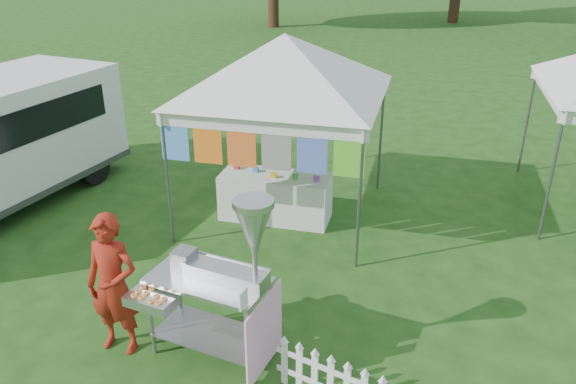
# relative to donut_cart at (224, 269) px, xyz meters

# --- Properties ---
(ground) EXTENTS (120.00, 120.00, 0.00)m
(ground) POSITION_rel_donut_cart_xyz_m (-0.32, 0.20, -1.19)
(ground) COLOR #1C4213
(ground) RESTS_ON ground
(canopy_main) EXTENTS (4.24, 4.24, 3.45)m
(canopy_main) POSITION_rel_donut_cart_xyz_m (-0.32, 3.70, 1.80)
(canopy_main) COLOR #59595E
(canopy_main) RESTS_ON ground
(donut_cart) EXTENTS (1.57, 0.97, 2.01)m
(donut_cart) POSITION_rel_donut_cart_xyz_m (0.00, 0.00, 0.00)
(donut_cart) COLOR gray
(donut_cart) RESTS_ON ground
(vendor) EXTENTS (0.63, 0.42, 1.69)m
(vendor) POSITION_rel_donut_cart_xyz_m (-1.26, -0.12, -0.34)
(vendor) COLOR maroon
(vendor) RESTS_ON ground
(picket_fence) EXTENTS (1.21, 0.39, 0.56)m
(picket_fence) POSITION_rel_donut_cart_xyz_m (1.22, -0.37, -0.90)
(picket_fence) COLOR white
(picket_fence) RESTS_ON ground
(display_table) EXTENTS (1.80, 0.70, 0.77)m
(display_table) POSITION_rel_donut_cart_xyz_m (-0.42, 3.47, -0.80)
(display_table) COLOR white
(display_table) RESTS_ON ground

